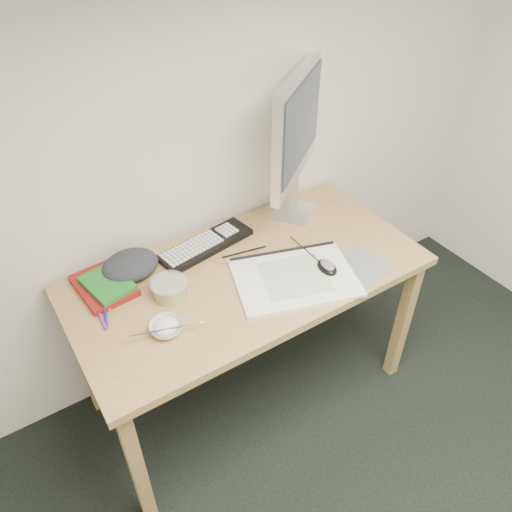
{
  "coord_description": "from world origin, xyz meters",
  "views": [
    {
      "loc": [
        -0.65,
        0.17,
        2.04
      ],
      "look_at": [
        0.15,
        1.41,
        0.83
      ],
      "focal_mm": 35.0,
      "sensor_mm": 36.0,
      "label": 1
    }
  ],
  "objects": [
    {
      "name": "desk",
      "position": [
        0.12,
        1.43,
        0.67
      ],
      "size": [
        1.4,
        0.7,
        0.75
      ],
      "color": "tan",
      "rests_on": "ground"
    },
    {
      "name": "mousepad",
      "position": [
        0.51,
        1.21,
        0.75
      ],
      "size": [
        0.25,
        0.24,
        0.0
      ],
      "primitive_type": "cube",
      "rotation": [
        0.0,
        0.0,
        0.23
      ],
      "color": "gray",
      "rests_on": "desk"
    },
    {
      "name": "sketchpad",
      "position": [
        0.25,
        1.29,
        0.76
      ],
      "size": [
        0.54,
        0.45,
        0.01
      ],
      "primitive_type": "cube",
      "rotation": [
        0.0,
        0.0,
        -0.31
      ],
      "color": "white",
      "rests_on": "desk"
    },
    {
      "name": "keyboard",
      "position": [
        0.06,
        1.66,
        0.76
      ],
      "size": [
        0.43,
        0.2,
        0.02
      ],
      "primitive_type": "cube",
      "rotation": [
        0.0,
        0.0,
        0.16
      ],
      "color": "black",
      "rests_on": "desk"
    },
    {
      "name": "monitor",
      "position": [
        0.52,
        1.67,
        1.16
      ],
      "size": [
        0.47,
        0.37,
        0.65
      ],
      "rotation": [
        0.0,
        0.0,
        0.65
      ],
      "color": "silver",
      "rests_on": "desk"
    },
    {
      "name": "mouse",
      "position": [
        0.39,
        1.26,
        0.78
      ],
      "size": [
        0.07,
        0.11,
        0.04
      ],
      "primitive_type": "ellipsoid",
      "rotation": [
        0.0,
        0.0,
        -0.1
      ],
      "color": "black",
      "rests_on": "sketchpad"
    },
    {
      "name": "rice_bowl",
      "position": [
        -0.28,
        1.31,
        0.77
      ],
      "size": [
        0.14,
        0.14,
        0.04
      ],
      "primitive_type": "imported",
      "rotation": [
        0.0,
        0.0,
        -0.22
      ],
      "color": "white",
      "rests_on": "desk"
    },
    {
      "name": "chopsticks",
      "position": [
        -0.29,
        1.29,
        0.79
      ],
      "size": [
        0.24,
        0.09,
        0.02
      ],
      "primitive_type": "cylinder",
      "rotation": [
        0.0,
        1.57,
        -0.3
      ],
      "color": "#ADACAF",
      "rests_on": "rice_bowl"
    },
    {
      "name": "fruit_tub",
      "position": [
        -0.19,
        1.47,
        0.78
      ],
      "size": [
        0.16,
        0.16,
        0.07
      ],
      "primitive_type": "cylinder",
      "rotation": [
        0.0,
        0.0,
        0.23
      ],
      "color": "#ECE053",
      "rests_on": "desk"
    },
    {
      "name": "book_red",
      "position": [
        -0.38,
        1.64,
        0.76
      ],
      "size": [
        0.2,
        0.26,
        0.02
      ],
      "primitive_type": "cube",
      "rotation": [
        0.0,
        0.0,
        0.09
      ],
      "color": "maroon",
      "rests_on": "desk"
    },
    {
      "name": "book_green",
      "position": [
        -0.37,
        1.62,
        0.78
      ],
      "size": [
        0.18,
        0.22,
        0.02
      ],
      "primitive_type": "cube",
      "rotation": [
        0.0,
        0.0,
        0.19
      ],
      "color": "#1C7223",
      "rests_on": "book_red"
    },
    {
      "name": "cloth_lump",
      "position": [
        -0.26,
        1.67,
        0.79
      ],
      "size": [
        0.23,
        0.21,
        0.08
      ],
      "primitive_type": "ellipsoid",
      "rotation": [
        0.0,
        0.0,
        -0.34
      ],
      "color": "#212428",
      "rests_on": "desk"
    },
    {
      "name": "pencil_pink",
      "position": [
        0.13,
        1.44,
        0.75
      ],
      "size": [
        0.17,
        0.07,
        0.01
      ],
      "primitive_type": "cylinder",
      "rotation": [
        0.0,
        1.57,
        -0.4
      ],
      "color": "pink",
      "rests_on": "desk"
    },
    {
      "name": "pencil_tan",
      "position": [
        0.1,
        1.49,
        0.75
      ],
      "size": [
        0.13,
        0.14,
        0.01
      ],
      "primitive_type": "cylinder",
      "rotation": [
        0.0,
        1.57,
        -0.85
      ],
      "color": "tan",
      "rests_on": "desk"
    },
    {
      "name": "pencil_black",
      "position": [
        0.17,
        1.54,
        0.75
      ],
      "size": [
        0.19,
        0.04,
        0.01
      ],
      "primitive_type": "cylinder",
      "rotation": [
        0.0,
        1.57,
        -0.18
      ],
      "color": "black",
      "rests_on": "desk"
    },
    {
      "name": "marker_blue",
      "position": [
        -0.43,
        1.5,
        0.76
      ],
      "size": [
        0.04,
        0.12,
        0.01
      ],
      "primitive_type": "cylinder",
      "rotation": [
        0.0,
        1.57,
        1.28
      ],
      "color": "#1F21A8",
      "rests_on": "desk"
    },
    {
      "name": "marker_orange",
      "position": [
        -0.41,
        1.58,
        0.76
      ],
      "size": [
        0.02,
        0.13,
        0.01
      ],
      "primitive_type": "cylinder",
      "rotation": [
        0.0,
        1.57,
        1.54
      ],
      "color": "#C66B17",
      "rests_on": "desk"
    },
    {
      "name": "marker_purple",
      "position": [
        -0.45,
        1.5,
        0.76
      ],
      "size": [
        0.02,
        0.13,
        0.01
      ],
      "primitive_type": "cylinder",
      "rotation": [
        0.0,
        1.57,
        1.51
      ],
      "color": "#852893",
      "rests_on": "desk"
    }
  ]
}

